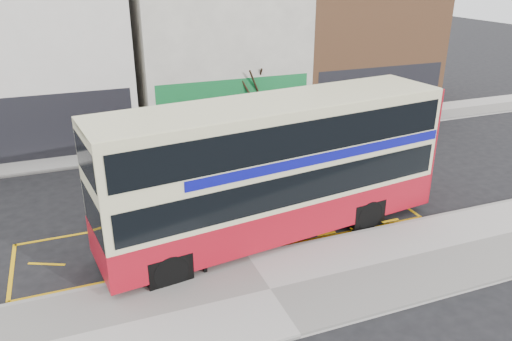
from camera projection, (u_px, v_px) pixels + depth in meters
name	position (u px, v px, depth m)	size (l,w,h in m)	color
ground	(243.00, 253.00, 16.27)	(120.00, 120.00, 0.00)	black
pavement	(270.00, 291.00, 14.27)	(40.00, 4.00, 0.15)	#A7A39E
kerb	(247.00, 257.00, 15.92)	(40.00, 0.15, 0.15)	gray
far_pavement	(172.00, 144.00, 25.71)	(50.00, 3.00, 0.15)	#A7A39E
road_markings	(228.00, 230.00, 17.65)	(14.00, 3.40, 0.01)	#EAAC0C
terrace_left	(41.00, 35.00, 25.30)	(8.00, 8.01, 11.80)	silver
terrace_green_shop	(212.00, 32.00, 28.37)	(9.00, 8.01, 11.30)	silver
terrace_right	(349.00, 34.00, 31.54)	(9.00, 8.01, 10.30)	#935E3B
double_decker_bus	(276.00, 167.00, 16.49)	(12.15, 4.27, 4.75)	beige
bus_stop_post	(205.00, 215.00, 14.33)	(0.80, 0.16, 3.20)	black
car_grey	(166.00, 152.00, 22.84)	(1.55, 4.43, 1.46)	#44494D
car_white	(337.00, 125.00, 26.57)	(2.04, 5.02, 1.46)	silver
street_tree_right	(248.00, 76.00, 26.30)	(2.17, 2.17, 4.69)	black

